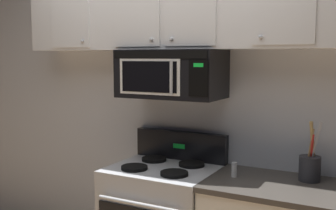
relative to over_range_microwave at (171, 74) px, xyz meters
name	(u,v)px	position (x,y,z in m)	size (l,w,h in m)	color
back_wall	(186,101)	(0.00, 0.25, -0.23)	(5.20, 0.10, 2.70)	silver
over_range_microwave	(171,74)	(0.00, 0.00, 0.00)	(0.76, 0.43, 0.35)	black
upper_cabinets	(173,12)	(0.00, 0.03, 0.45)	(2.50, 0.36, 0.55)	silver
utensil_crock_charcoal	(310,166)	(0.99, 0.04, -0.58)	(0.14, 0.14, 0.39)	#2D2D33
salt_shaker	(234,170)	(0.53, -0.11, -0.63)	(0.04, 0.04, 0.10)	white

